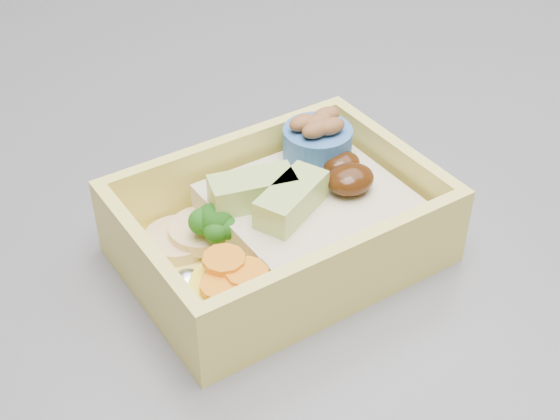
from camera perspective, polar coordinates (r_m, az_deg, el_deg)
bento_box at (r=0.42m, az=0.41°, el=-0.82°), size 0.17×0.12×0.06m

